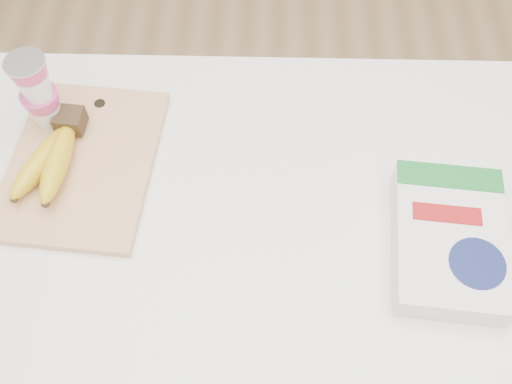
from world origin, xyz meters
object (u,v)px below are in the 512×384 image
Objects in this scene: cutting_board at (83,162)px; cereal_box at (449,240)px; yogurt_stack at (38,92)px; table at (253,341)px; bananas at (53,156)px.

cereal_box is (0.60, -0.14, 0.02)m from cutting_board.
table is at bearing -33.17° from yogurt_stack.
table is 0.59m from cutting_board.
table is at bearing -23.93° from bananas.
table is 8.20× the size of yogurt_stack.
yogurt_stack is 0.59× the size of cereal_box.
cutting_board is at bearing -50.13° from yogurt_stack.
table is 0.59m from cereal_box.
bananas is at bearing 173.49° from cereal_box.
yogurt_stack reaches higher than cereal_box.
cutting_board is 1.27× the size of cereal_box.
cereal_box is at bearing -11.88° from bananas.
bananas is 0.11m from yogurt_stack.
bananas reaches higher than table.
cereal_box is at bearing 2.69° from table.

